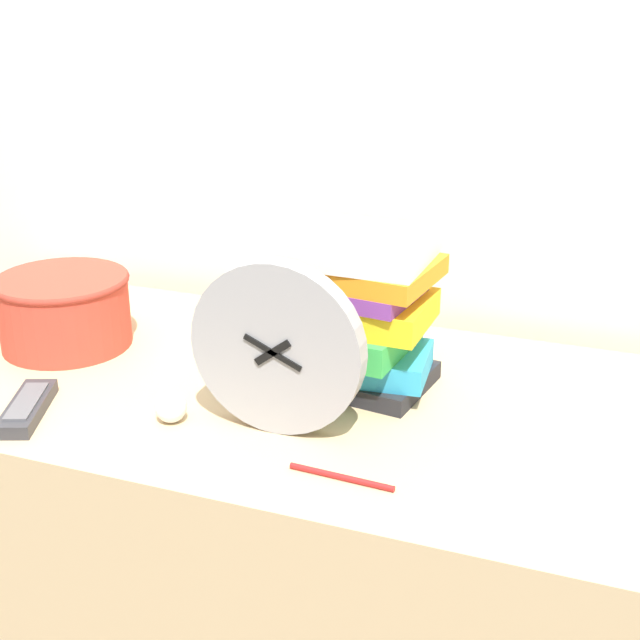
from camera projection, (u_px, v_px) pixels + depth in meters
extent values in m
cube|color=silver|center=(341.00, 66.00, 1.56)|extent=(6.00, 0.04, 2.40)
cube|color=tan|center=(263.00, 582.00, 1.53)|extent=(1.35, 0.64, 0.76)
cylinder|color=#99999E|center=(277.00, 348.00, 1.20)|extent=(0.25, 0.03, 0.25)
cylinder|color=silver|center=(275.00, 350.00, 1.19)|extent=(0.22, 0.01, 0.22)
cube|color=black|center=(273.00, 352.00, 1.19)|extent=(0.05, 0.01, 0.04)
cube|color=black|center=(273.00, 352.00, 1.19)|extent=(0.08, 0.01, 0.04)
cylinder|color=black|center=(273.00, 352.00, 1.19)|extent=(0.01, 0.00, 0.01)
cube|color=#232328|center=(366.00, 376.00, 1.37)|extent=(0.21, 0.18, 0.03)
cube|color=#2D9ED1|center=(358.00, 359.00, 1.35)|extent=(0.22, 0.15, 0.04)
cube|color=green|center=(348.00, 333.00, 1.34)|extent=(0.20, 0.18, 0.04)
cube|color=yellow|center=(366.00, 309.00, 1.31)|extent=(0.19, 0.16, 0.04)
cube|color=#7A3899|center=(348.00, 286.00, 1.31)|extent=(0.21, 0.17, 0.02)
cube|color=orange|center=(362.00, 269.00, 1.30)|extent=(0.23, 0.19, 0.03)
cube|color=white|center=(351.00, 245.00, 1.29)|extent=(0.23, 0.18, 0.04)
cylinder|color=#C63D2D|center=(64.00, 311.00, 1.50)|extent=(0.22, 0.22, 0.12)
torus|color=#9F3024|center=(61.00, 280.00, 1.48)|extent=(0.22, 0.22, 0.01)
cube|color=#333338|center=(27.00, 408.00, 1.28)|extent=(0.10, 0.16, 0.02)
cube|color=#59595E|center=(26.00, 401.00, 1.28)|extent=(0.07, 0.12, 0.00)
sphere|color=white|center=(171.00, 407.00, 1.26)|extent=(0.04, 0.04, 0.04)
cylinder|color=#B21E1E|center=(341.00, 477.00, 1.12)|extent=(0.14, 0.02, 0.01)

